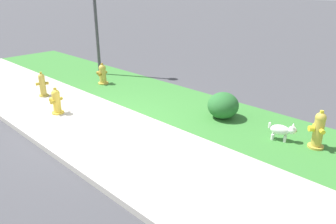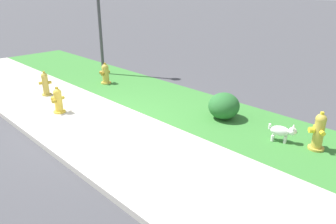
{
  "view_description": "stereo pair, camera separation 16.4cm",
  "coord_description": "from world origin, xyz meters",
  "px_view_note": "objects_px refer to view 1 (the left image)",
  "views": [
    {
      "loc": [
        6.18,
        -3.83,
        3.16
      ],
      "look_at": [
        1.37,
        1.12,
        0.4
      ],
      "focal_mm": 35.0,
      "sensor_mm": 36.0,
      "label": 1
    },
    {
      "loc": [
        6.29,
        -3.71,
        3.16
      ],
      "look_at": [
        1.37,
        1.12,
        0.4
      ],
      "focal_mm": 35.0,
      "sensor_mm": 36.0,
      "label": 2
    }
  ],
  "objects_px": {
    "fire_hydrant_by_grass_verge": "(56,101)",
    "shrub_bush_near_lamp": "(223,105)",
    "fire_hydrant_across_street": "(318,130)",
    "fire_hydrant_far_end": "(42,85)",
    "fire_hydrant_mid_block": "(103,74)",
    "small_white_dog": "(282,130)"
  },
  "relations": [
    {
      "from": "fire_hydrant_mid_block",
      "to": "small_white_dog",
      "type": "bearing_deg",
      "value": -107.09
    },
    {
      "from": "fire_hydrant_mid_block",
      "to": "shrub_bush_near_lamp",
      "type": "relative_size",
      "value": 0.91
    },
    {
      "from": "fire_hydrant_by_grass_verge",
      "to": "shrub_bush_near_lamp",
      "type": "xyz_separation_m",
      "value": [
        3.19,
        2.72,
        -0.0
      ]
    },
    {
      "from": "fire_hydrant_across_street",
      "to": "fire_hydrant_mid_block",
      "type": "distance_m",
      "value": 6.84
    },
    {
      "from": "fire_hydrant_across_street",
      "to": "shrub_bush_near_lamp",
      "type": "xyz_separation_m",
      "value": [
        -2.29,
        -0.02,
        -0.07
      ]
    },
    {
      "from": "fire_hydrant_across_street",
      "to": "shrub_bush_near_lamp",
      "type": "height_order",
      "value": "fire_hydrant_across_street"
    },
    {
      "from": "fire_hydrant_across_street",
      "to": "small_white_dog",
      "type": "height_order",
      "value": "fire_hydrant_across_street"
    },
    {
      "from": "fire_hydrant_across_street",
      "to": "fire_hydrant_far_end",
      "type": "bearing_deg",
      "value": 62.75
    },
    {
      "from": "fire_hydrant_mid_block",
      "to": "shrub_bush_near_lamp",
      "type": "distance_m",
      "value": 4.55
    },
    {
      "from": "fire_hydrant_across_street",
      "to": "fire_hydrant_mid_block",
      "type": "xyz_separation_m",
      "value": [
        -6.83,
        -0.39,
        -0.06
      ]
    },
    {
      "from": "fire_hydrant_mid_block",
      "to": "small_white_dog",
      "type": "distance_m",
      "value": 6.18
    },
    {
      "from": "fire_hydrant_by_grass_verge",
      "to": "fire_hydrant_far_end",
      "type": "relative_size",
      "value": 0.94
    },
    {
      "from": "fire_hydrant_far_end",
      "to": "shrub_bush_near_lamp",
      "type": "bearing_deg",
      "value": -38.61
    },
    {
      "from": "small_white_dog",
      "to": "shrub_bush_near_lamp",
      "type": "distance_m",
      "value": 1.65
    },
    {
      "from": "fire_hydrant_far_end",
      "to": "small_white_dog",
      "type": "height_order",
      "value": "fire_hydrant_far_end"
    },
    {
      "from": "fire_hydrant_by_grass_verge",
      "to": "fire_hydrant_mid_block",
      "type": "height_order",
      "value": "fire_hydrant_mid_block"
    },
    {
      "from": "fire_hydrant_far_end",
      "to": "fire_hydrant_by_grass_verge",
      "type": "bearing_deg",
      "value": -79.03
    },
    {
      "from": "fire_hydrant_mid_block",
      "to": "fire_hydrant_across_street",
      "type": "bearing_deg",
      "value": -105.73
    },
    {
      "from": "fire_hydrant_far_end",
      "to": "shrub_bush_near_lamp",
      "type": "xyz_separation_m",
      "value": [
        4.74,
        2.33,
        -0.03
      ]
    },
    {
      "from": "small_white_dog",
      "to": "shrub_bush_near_lamp",
      "type": "xyz_separation_m",
      "value": [
        -1.64,
        0.16,
        0.09
      ]
    },
    {
      "from": "fire_hydrant_across_street",
      "to": "shrub_bush_near_lamp",
      "type": "bearing_deg",
      "value": 44.86
    },
    {
      "from": "fire_hydrant_across_street",
      "to": "fire_hydrant_mid_block",
      "type": "bearing_deg",
      "value": 47.47
    }
  ]
}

